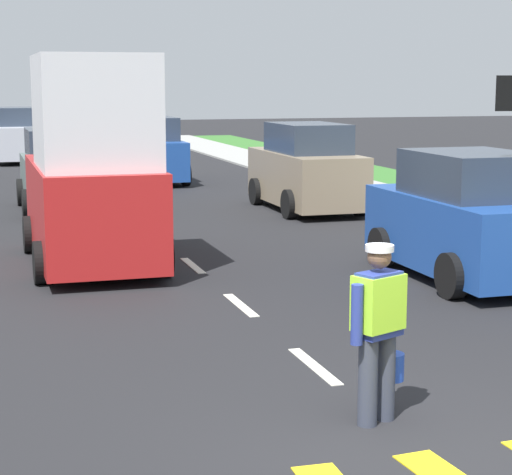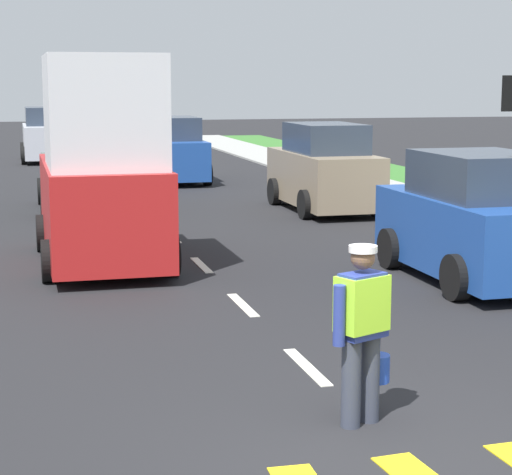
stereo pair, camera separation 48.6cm
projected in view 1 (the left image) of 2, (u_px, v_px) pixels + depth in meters
ground_plane at (99, 188)px, 27.70m from camera, size 96.00×96.00×0.00m
lane_center_line at (83, 175)px, 31.67m from camera, size 0.14×46.40×0.01m
road_worker at (379, 324)px, 8.59m from camera, size 0.68×0.56×1.67m
delivery_truck at (92, 172)px, 15.81m from camera, size 2.16×4.60×3.54m
car_oncoming_third at (19, 137)px, 36.58m from camera, size 2.03×4.24×2.11m
car_parked_curbside at (469, 220)px, 14.91m from camera, size 2.10×3.96×2.03m
car_parked_far at (306, 170)px, 22.88m from camera, size 1.96×4.25×2.12m
car_outgoing_far at (148, 152)px, 29.13m from camera, size 2.07×3.97×2.03m
car_oncoming_second at (58, 173)px, 22.87m from camera, size 1.87×3.92×1.98m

